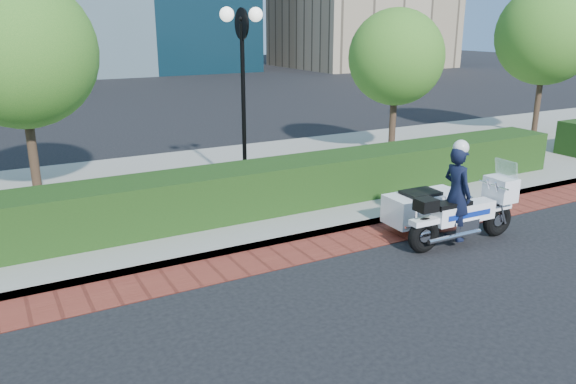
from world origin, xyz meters
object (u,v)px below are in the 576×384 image
tree_d (546,35)px  police_motorcycle (446,205)px  tree_b (19,52)px  lamppost (243,71)px  tree_c (396,57)px

tree_d → police_motorcycle: size_ratio=2.06×
tree_b → tree_d: bearing=0.0°
tree_d → lamppost: bearing=-173.8°
lamppost → tree_c: bearing=13.3°
tree_b → tree_c: 10.01m
tree_b → tree_d: tree_d is taller
lamppost → tree_d: tree_d is taller
tree_b → tree_c: size_ratio=1.14×
tree_b → tree_d: 16.50m
tree_b → police_motorcycle: tree_b is taller
tree_c → police_motorcycle: bearing=-120.0°
tree_b → tree_d: (16.50, 0.00, 0.18)m
tree_b → police_motorcycle: (6.68, -5.76, -2.74)m
lamppost → tree_c: (5.50, 1.30, 0.09)m
tree_c → police_motorcycle: size_ratio=1.72×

